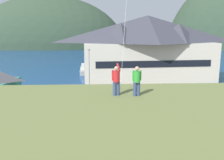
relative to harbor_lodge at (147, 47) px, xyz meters
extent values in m
plane|color=#66604C|center=(-7.73, -23.01, -6.41)|extent=(600.00, 600.00, 0.00)
cube|color=gray|center=(-7.73, -18.01, -6.36)|extent=(40.00, 20.00, 0.10)
cube|color=navy|center=(-7.73, 36.99, -6.39)|extent=(360.00, 84.00, 0.03)
ellipsoid|color=#334733|center=(-35.58, 90.33, -6.41)|extent=(80.16, 47.94, 52.74)
cube|color=beige|center=(-0.01, 0.13, -2.76)|extent=(23.51, 12.05, 7.28)
cube|color=black|center=(0.36, -5.14, -2.40)|extent=(19.37, 1.43, 1.10)
pyramid|color=#3D3D47|center=(-0.01, 0.13, 3.24)|extent=(24.95, 13.19, 4.72)
pyramid|color=#3D3D47|center=(-5.01, -2.06, 2.55)|extent=(6.15, 6.15, 3.30)
pyramid|color=#3D3D47|center=(5.24, -1.35, 2.55)|extent=(6.15, 6.15, 3.30)
cube|color=#70604C|center=(-8.47, 13.39, -6.06)|extent=(3.20, 14.04, 0.70)
cube|color=#A8A399|center=(-11.90, 9.40, -5.96)|extent=(2.56, 6.98, 0.90)
cube|color=#B7B2A8|center=(-11.90, 9.40, -5.43)|extent=(2.49, 6.77, 0.16)
cube|color=silver|center=(-11.88, 8.89, -4.80)|extent=(1.65, 2.14, 1.10)
cube|color=#A8A399|center=(-5.22, 9.29, -5.96)|extent=(2.07, 5.88, 0.90)
cube|color=#B7B2A8|center=(-5.22, 9.29, -5.43)|extent=(2.01, 5.70, 0.16)
cube|color=silver|center=(-5.24, 8.85, -4.80)|extent=(1.36, 1.79, 1.10)
cube|color=navy|center=(-8.91, -16.62, -5.59)|extent=(4.20, 1.80, 0.80)
cube|color=navy|center=(-9.06, -16.62, -4.84)|extent=(2.10, 1.60, 0.70)
cube|color=black|center=(-9.06, -16.62, -4.87)|extent=(2.14, 1.63, 0.32)
cylinder|color=black|center=(-7.55, -17.54, -5.99)|extent=(0.64, 0.22, 0.64)
cylinder|color=black|center=(-7.55, -15.70, -5.99)|extent=(0.64, 0.22, 0.64)
cylinder|color=black|center=(-10.28, -17.54, -5.99)|extent=(0.64, 0.22, 0.64)
cylinder|color=black|center=(-10.28, -15.71, -5.99)|extent=(0.64, 0.22, 0.64)
cube|color=#B28923|center=(-9.57, -23.39, -5.59)|extent=(4.32, 2.11, 0.80)
cube|color=olive|center=(-9.72, -23.40, -4.84)|extent=(2.21, 1.75, 0.70)
cube|color=black|center=(-9.72, -23.40, -4.87)|extent=(2.26, 1.79, 0.32)
cylinder|color=black|center=(-8.14, -24.20, -5.99)|extent=(0.65, 0.27, 0.64)
cylinder|color=black|center=(-8.28, -22.37, -5.99)|extent=(0.65, 0.27, 0.64)
cylinder|color=black|center=(-10.86, -24.41, -5.99)|extent=(0.65, 0.27, 0.64)
cylinder|color=black|center=(-11.00, -22.58, -5.99)|extent=(0.65, 0.27, 0.64)
cube|color=silver|center=(-17.25, -21.39, -5.59)|extent=(4.22, 1.84, 0.80)
cube|color=beige|center=(-17.10, -21.39, -4.84)|extent=(2.11, 1.62, 0.70)
cube|color=black|center=(-17.10, -21.39, -4.87)|extent=(2.16, 1.65, 0.32)
cylinder|color=black|center=(-18.60, -20.46, -5.99)|extent=(0.64, 0.23, 0.64)
cylinder|color=black|center=(-15.87, -20.48, -5.99)|extent=(0.64, 0.23, 0.64)
cylinder|color=black|center=(-15.89, -22.32, -5.99)|extent=(0.64, 0.23, 0.64)
cube|color=#236633|center=(-4.28, -15.74, -5.59)|extent=(4.28, 1.99, 0.80)
cube|color=#1E562B|center=(-4.13, -15.74, -4.84)|extent=(2.17, 1.69, 0.70)
cube|color=black|center=(-4.13, -15.74, -4.87)|extent=(2.21, 1.73, 0.32)
cylinder|color=black|center=(-5.61, -14.76, -5.99)|extent=(0.65, 0.25, 0.64)
cylinder|color=black|center=(-5.69, -16.59, -5.99)|extent=(0.65, 0.25, 0.64)
cylinder|color=black|center=(-2.88, -14.88, -5.99)|extent=(0.65, 0.25, 0.64)
cylinder|color=black|center=(-2.96, -16.71, -5.99)|extent=(0.65, 0.25, 0.64)
cube|color=#236633|center=(-15.86, -16.87, -5.59)|extent=(4.21, 1.82, 0.80)
cube|color=#1E562B|center=(-15.71, -16.87, -4.84)|extent=(2.11, 1.61, 0.70)
cube|color=black|center=(-15.71, -16.87, -4.87)|extent=(2.15, 1.64, 0.32)
cylinder|color=black|center=(-17.22, -15.95, -5.99)|extent=(0.64, 0.22, 0.64)
cylinder|color=black|center=(-17.23, -17.79, -5.99)|extent=(0.64, 0.22, 0.64)
cylinder|color=black|center=(-14.49, -15.96, -5.99)|extent=(0.64, 0.22, 0.64)
cylinder|color=black|center=(-14.50, -17.80, -5.99)|extent=(0.64, 0.22, 0.64)
cube|color=slate|center=(3.02, -16.23, -5.59)|extent=(4.32, 2.11, 0.80)
cube|color=#5B5B5F|center=(3.17, -16.22, -4.84)|extent=(2.21, 1.75, 0.70)
cube|color=black|center=(3.17, -16.22, -4.87)|extent=(2.26, 1.79, 0.32)
cylinder|color=black|center=(1.59, -15.42, -5.99)|extent=(0.65, 0.27, 0.64)
cylinder|color=black|center=(1.73, -17.25, -5.99)|extent=(0.65, 0.27, 0.64)
cylinder|color=black|center=(4.31, -15.22, -5.99)|extent=(0.65, 0.27, 0.64)
cylinder|color=black|center=(4.45, -17.05, -5.99)|extent=(0.65, 0.27, 0.64)
cube|color=red|center=(0.50, -22.61, -5.59)|extent=(4.27, 1.97, 0.80)
cube|color=#B11A15|center=(0.65, -22.62, -4.84)|extent=(2.17, 1.69, 0.70)
cube|color=black|center=(0.65, -22.62, -4.87)|extent=(2.21, 1.72, 0.32)
cylinder|color=black|center=(-0.83, -21.64, -5.99)|extent=(0.65, 0.25, 0.64)
cylinder|color=black|center=(-0.90, -23.47, -5.99)|extent=(0.65, 0.25, 0.64)
cylinder|color=black|center=(1.90, -21.75, -5.99)|extent=(0.65, 0.25, 0.64)
cylinder|color=black|center=(1.82, -23.59, -5.99)|extent=(0.65, 0.25, 0.64)
cylinder|color=#ADADB2|center=(-10.08, -12.51, -2.83)|extent=(0.16, 0.16, 6.95)
cube|color=#4C4C51|center=(-10.08, -12.16, 0.55)|extent=(0.24, 0.70, 0.20)
cylinder|color=#384770|center=(-7.79, -31.24, -0.10)|extent=(0.20, 0.20, 0.82)
cylinder|color=#384770|center=(-7.57, -31.19, -0.10)|extent=(0.20, 0.20, 0.82)
cylinder|color=red|center=(-7.68, -31.21, 0.63)|extent=(0.40, 0.40, 0.64)
sphere|color=tan|center=(-7.68, -31.21, 1.11)|extent=(0.24, 0.24, 0.24)
cylinder|color=red|center=(-7.54, -31.00, 1.13)|extent=(0.23, 0.57, 0.43)
cylinder|color=red|center=(-7.90, -31.26, 0.70)|extent=(0.11, 0.11, 0.60)
cylinder|color=#384770|center=(-6.61, -31.39, -0.10)|extent=(0.20, 0.20, 0.82)
cylinder|color=#384770|center=(-6.40, -31.35, -0.10)|extent=(0.20, 0.20, 0.82)
cylinder|color=green|center=(-6.50, -31.37, 0.63)|extent=(0.40, 0.40, 0.64)
sphere|color=tan|center=(-6.50, -31.37, 1.11)|extent=(0.24, 0.24, 0.24)
cylinder|color=green|center=(-6.72, -31.42, 0.70)|extent=(0.11, 0.11, 0.60)
cylinder|color=green|center=(-6.29, -31.33, 0.70)|extent=(0.11, 0.11, 0.60)
cylinder|color=silver|center=(-6.87, -27.74, 3.61)|extent=(1.13, 6.47, 8.26)
camera|label=1|loc=(-8.64, -45.50, 3.39)|focal=40.22mm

